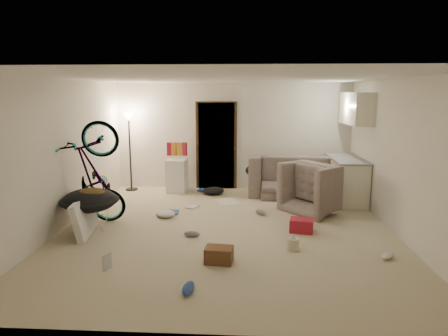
# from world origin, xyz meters

# --- Properties ---
(floor) EXTENTS (5.50, 6.00, 0.02)m
(floor) POSITION_xyz_m (0.00, 0.00, -0.01)
(floor) COLOR #C3B696
(floor) RESTS_ON ground
(ceiling) EXTENTS (5.50, 6.00, 0.02)m
(ceiling) POSITION_xyz_m (0.00, 0.00, 2.51)
(ceiling) COLOR white
(ceiling) RESTS_ON wall_back
(wall_back) EXTENTS (5.50, 0.02, 2.50)m
(wall_back) POSITION_xyz_m (0.00, 3.01, 1.25)
(wall_back) COLOR white
(wall_back) RESTS_ON floor
(wall_front) EXTENTS (5.50, 0.02, 2.50)m
(wall_front) POSITION_xyz_m (0.00, -3.01, 1.25)
(wall_front) COLOR white
(wall_front) RESTS_ON floor
(wall_left) EXTENTS (0.02, 6.00, 2.50)m
(wall_left) POSITION_xyz_m (-2.76, 0.00, 1.25)
(wall_left) COLOR white
(wall_left) RESTS_ON floor
(wall_right) EXTENTS (0.02, 6.00, 2.50)m
(wall_right) POSITION_xyz_m (2.76, 0.00, 1.25)
(wall_right) COLOR white
(wall_right) RESTS_ON floor
(doorway) EXTENTS (0.85, 0.10, 2.04)m
(doorway) POSITION_xyz_m (-0.40, 2.97, 1.02)
(doorway) COLOR black
(doorway) RESTS_ON floor
(door_trim) EXTENTS (0.97, 0.04, 2.10)m
(door_trim) POSITION_xyz_m (-0.40, 2.94, 1.02)
(door_trim) COLOR #352412
(door_trim) RESTS_ON floor
(floor_lamp) EXTENTS (0.28, 0.28, 1.81)m
(floor_lamp) POSITION_xyz_m (-2.40, 2.65, 1.31)
(floor_lamp) COLOR black
(floor_lamp) RESTS_ON floor
(kitchen_counter) EXTENTS (0.60, 1.50, 0.88)m
(kitchen_counter) POSITION_xyz_m (2.43, 2.00, 0.44)
(kitchen_counter) COLOR white
(kitchen_counter) RESTS_ON floor
(counter_top) EXTENTS (0.64, 1.54, 0.04)m
(counter_top) POSITION_xyz_m (2.43, 2.00, 0.90)
(counter_top) COLOR gray
(counter_top) RESTS_ON kitchen_counter
(kitchen_uppers) EXTENTS (0.38, 1.40, 0.65)m
(kitchen_uppers) POSITION_xyz_m (2.56, 2.00, 1.95)
(kitchen_uppers) COLOR white
(kitchen_uppers) RESTS_ON wall_right
(sofa) EXTENTS (2.32, 0.91, 0.68)m
(sofa) POSITION_xyz_m (1.52, 2.45, 0.34)
(sofa) COLOR #343B33
(sofa) RESTS_ON floor
(armchair) EXTENTS (1.41, 1.43, 0.70)m
(armchair) POSITION_xyz_m (1.79, 1.26, 0.35)
(armchair) COLOR #343B33
(armchair) RESTS_ON floor
(bicycle) EXTENTS (1.89, 0.90, 1.07)m
(bicycle) POSITION_xyz_m (-2.30, 0.17, 0.49)
(bicycle) COLOR black
(bicycle) RESTS_ON floor
(book_asset) EXTENTS (0.27, 0.24, 0.02)m
(book_asset) POSITION_xyz_m (-1.52, -1.73, 0.01)
(book_asset) COLOR #A8192B
(book_asset) RESTS_ON floor
(mini_fridge) EXTENTS (0.48, 0.48, 0.76)m
(mini_fridge) POSITION_xyz_m (-1.29, 2.55, 0.38)
(mini_fridge) COLOR white
(mini_fridge) RESTS_ON floor
(snack_box_0) EXTENTS (0.12, 0.10, 0.30)m
(snack_box_0) POSITION_xyz_m (-1.46, 2.55, 1.00)
(snack_box_0) COLOR #A8192B
(snack_box_0) RESTS_ON mini_fridge
(snack_box_1) EXTENTS (0.11, 0.09, 0.30)m
(snack_box_1) POSITION_xyz_m (-1.34, 2.55, 1.00)
(snack_box_1) COLOR orange
(snack_box_1) RESTS_ON mini_fridge
(snack_box_2) EXTENTS (0.12, 0.10, 0.30)m
(snack_box_2) POSITION_xyz_m (-1.22, 2.55, 1.00)
(snack_box_2) COLOR gold
(snack_box_2) RESTS_ON mini_fridge
(snack_box_3) EXTENTS (0.11, 0.09, 0.30)m
(snack_box_3) POSITION_xyz_m (-1.10, 2.55, 1.00)
(snack_box_3) COLOR #A8192B
(snack_box_3) RESTS_ON mini_fridge
(saucer_chair) EXTENTS (0.97, 0.97, 0.69)m
(saucer_chair) POSITION_xyz_m (-2.30, -0.11, 0.41)
(saucer_chair) COLOR silver
(saucer_chair) RESTS_ON floor
(hoodie) EXTENTS (0.49, 0.41, 0.22)m
(hoodie) POSITION_xyz_m (-2.25, -0.14, 0.61)
(hoodie) COLOR #483418
(hoodie) RESTS_ON saucer_chair
(sofa_drape) EXTENTS (0.61, 0.53, 0.28)m
(sofa_drape) POSITION_xyz_m (0.57, 2.45, 0.54)
(sofa_drape) COLOR black
(sofa_drape) RESTS_ON sofa
(tv_box) EXTENTS (0.34, 0.91, 0.60)m
(tv_box) POSITION_xyz_m (-2.30, -0.39, 0.29)
(tv_box) COLOR silver
(tv_box) RESTS_ON floor
(drink_case_a) EXTENTS (0.40, 0.30, 0.21)m
(drink_case_a) POSITION_xyz_m (-0.05, -1.35, 0.11)
(drink_case_a) COLOR brown
(drink_case_a) RESTS_ON floor
(drink_case_b) EXTENTS (0.42, 0.35, 0.22)m
(drink_case_b) POSITION_xyz_m (1.24, -0.06, 0.11)
(drink_case_b) COLOR #A8192B
(drink_case_b) RESTS_ON floor
(juicer) EXTENTS (0.17, 0.17, 0.25)m
(juicer) POSITION_xyz_m (1.01, -0.85, 0.10)
(juicer) COLOR beige
(juicer) RESTS_ON floor
(newspaper) EXTENTS (0.60, 0.67, 0.01)m
(newspaper) POSITION_xyz_m (-0.08, 1.70, 0.00)
(newspaper) COLOR silver
(newspaper) RESTS_ON floor
(book_blue) EXTENTS (0.23, 0.30, 0.03)m
(book_blue) POSITION_xyz_m (-1.08, 0.86, 0.01)
(book_blue) COLOR #294797
(book_blue) RESTS_ON floor
(book_white) EXTENTS (0.28, 0.31, 0.02)m
(book_white) POSITION_xyz_m (-0.76, 1.26, 0.01)
(book_white) COLOR silver
(book_white) RESTS_ON floor
(shoe_0) EXTENTS (0.27, 0.21, 0.09)m
(shoe_0) POSITION_xyz_m (-0.71, 2.55, 0.05)
(shoe_0) COLOR #294797
(shoe_0) RESTS_ON floor
(shoe_1) EXTENTS (0.26, 0.26, 0.10)m
(shoe_1) POSITION_xyz_m (0.59, 0.85, 0.05)
(shoe_1) COLOR slate
(shoe_1) RESTS_ON floor
(shoe_2) EXTENTS (0.16, 0.32, 0.11)m
(shoe_2) POSITION_xyz_m (-0.34, -2.21, 0.06)
(shoe_2) COLOR #294797
(shoe_2) RESTS_ON floor
(shoe_3) EXTENTS (0.27, 0.13, 0.10)m
(shoe_3) POSITION_xyz_m (-0.54, -0.40, 0.05)
(shoe_3) COLOR slate
(shoe_3) RESTS_ON floor
(shoe_4) EXTENTS (0.27, 0.28, 0.10)m
(shoe_4) POSITION_xyz_m (2.29, -1.09, 0.05)
(shoe_4) COLOR white
(shoe_4) RESTS_ON floor
(clothes_lump_b) EXTENTS (0.67, 0.65, 0.15)m
(clothes_lump_b) POSITION_xyz_m (-0.43, 2.36, 0.08)
(clothes_lump_b) COLOR black
(clothes_lump_b) RESTS_ON floor
(clothes_lump_c) EXTENTS (0.50, 0.47, 0.12)m
(clothes_lump_c) POSITION_xyz_m (-1.18, 0.62, 0.06)
(clothes_lump_c) COLOR silver
(clothes_lump_c) RESTS_ON floor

